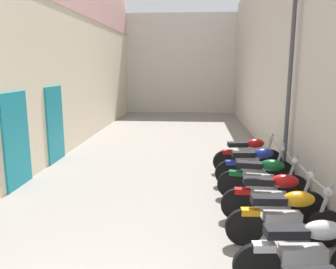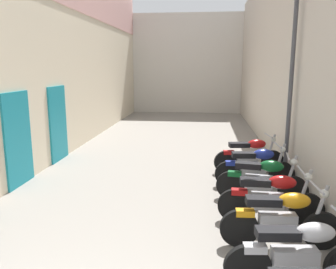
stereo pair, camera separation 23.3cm
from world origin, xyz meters
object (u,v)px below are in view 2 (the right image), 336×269
motorcycle_second (300,253)px  motorcycle_fourth (271,197)px  motorcycle_sixth (256,166)px  motorcycle_seventh (250,154)px  motorcycle_fifth (262,179)px  motorcycle_third (282,217)px  street_lamp (289,56)px

motorcycle_second → motorcycle_fourth: same height
motorcycle_sixth → motorcycle_seventh: size_ratio=1.01×
motorcycle_fourth → motorcycle_fifth: bearing=90.0°
motorcycle_fifth → motorcycle_sixth: (0.00, 0.92, 0.00)m
motorcycle_third → street_lamp: street_lamp is taller
motorcycle_second → motorcycle_seventh: 4.81m
motorcycle_fourth → motorcycle_fifth: same height
motorcycle_third → motorcycle_seventh: bearing=90.0°
motorcycle_fifth → street_lamp: bearing=63.7°
motorcycle_fifth → motorcycle_seventh: (-0.00, 1.96, 0.00)m
motorcycle_seventh → motorcycle_third: bearing=-90.0°
motorcycle_fifth → motorcycle_second: bearing=-90.0°
motorcycle_second → motorcycle_fifth: same height
motorcycle_second → motorcycle_third: size_ratio=1.00×
motorcycle_third → motorcycle_fourth: (-0.00, 0.84, 0.00)m
motorcycle_third → motorcycle_sixth: 2.75m
motorcycle_second → motorcycle_third: same height
motorcycle_second → motorcycle_fifth: 2.85m
motorcycle_fourth → motorcycle_second: bearing=-90.0°
motorcycle_sixth → street_lamp: street_lamp is taller
motorcycle_second → motorcycle_fourth: 1.85m
motorcycle_fourth → motorcycle_seventh: size_ratio=1.01×
motorcycle_third → motorcycle_fifth: same height
motorcycle_fifth → motorcycle_seventh: bearing=90.0°
motorcycle_fifth → motorcycle_seventh: size_ratio=1.00×
motorcycle_second → motorcycle_fourth: (0.00, 1.85, 0.00)m
motorcycle_second → motorcycle_third: 1.01m
motorcycle_third → motorcycle_fourth: same height
motorcycle_fourth → motorcycle_seventh: same height
motorcycle_fourth → street_lamp: street_lamp is taller
motorcycle_second → street_lamp: street_lamp is taller
motorcycle_second → motorcycle_sixth: same height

